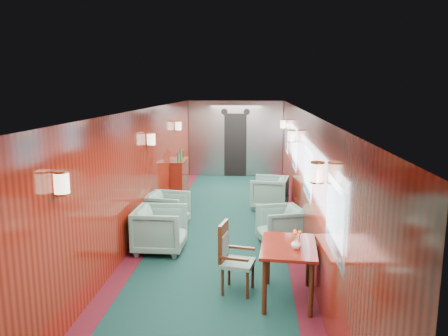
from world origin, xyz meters
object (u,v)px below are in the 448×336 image
(armchair_left_far, at_px, (167,210))
(armchair_right_far, at_px, (269,192))
(dining_table, at_px, (288,254))
(armchair_left_near, at_px, (160,229))
(credenza, at_px, (180,177))
(side_chair, at_px, (231,255))
(armchair_right_near, at_px, (280,226))

(armchair_left_far, height_order, armchair_right_far, armchair_right_far)
(armchair_right_far, bearing_deg, dining_table, 11.51)
(armchair_right_far, bearing_deg, armchair_left_near, -24.13)
(dining_table, xyz_separation_m, armchair_left_far, (-2.22, 2.93, -0.28))
(dining_table, height_order, credenza, credenza)
(side_chair, distance_m, credenza, 5.72)
(side_chair, xyz_separation_m, credenza, (-1.68, 5.47, -0.05))
(armchair_left_far, relative_size, armchair_right_far, 0.95)
(dining_table, height_order, side_chair, side_chair)
(armchair_left_far, bearing_deg, side_chair, -142.51)
(dining_table, distance_m, armchair_right_near, 2.13)
(dining_table, relative_size, armchair_left_near, 1.25)
(dining_table, height_order, armchair_left_near, armchair_left_near)
(dining_table, bearing_deg, armchair_left_far, 131.37)
(side_chair, height_order, armchair_right_near, side_chair)
(side_chair, relative_size, armchair_left_far, 1.26)
(armchair_left_near, relative_size, armchair_right_near, 1.13)
(armchair_left_near, relative_size, armchair_right_far, 1.04)
(credenza, bearing_deg, dining_table, -66.62)
(credenza, relative_size, armchair_right_far, 1.47)
(side_chair, relative_size, armchair_left_near, 1.15)
(credenza, distance_m, armchair_right_far, 2.60)
(armchair_left_near, distance_m, armchair_right_near, 2.15)
(credenza, height_order, armchair_right_far, credenza)
(credenza, bearing_deg, armchair_left_near, -84.80)
(side_chair, xyz_separation_m, armchair_right_far, (0.64, 4.32, -0.16))
(armchair_left_near, bearing_deg, dining_table, -127.38)
(dining_table, relative_size, armchair_right_near, 1.41)
(side_chair, bearing_deg, armchair_right_near, 79.40)
(dining_table, xyz_separation_m, armchair_right_far, (-0.12, 4.51, -0.27))
(dining_table, bearing_deg, armchair_right_far, 95.70)
(armchair_right_near, height_order, armchair_right_far, armchair_right_far)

